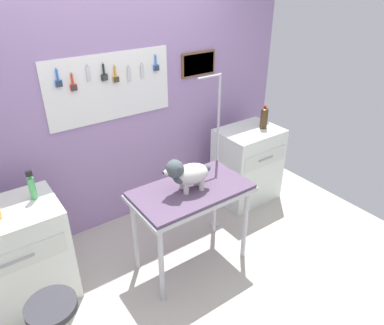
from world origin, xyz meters
TOP-DOWN VIEW (x-y plane):
  - ground at (0.00, 0.00)m, footprint 4.40×4.00m
  - rear_wall_panel at (0.00, 1.28)m, footprint 4.00×0.11m
  - grooming_table at (0.13, 0.24)m, footprint 1.01×0.57m
  - grooming_arm at (0.64, 0.55)m, footprint 0.30×0.11m
  - dog at (0.08, 0.25)m, footprint 0.41×0.24m
  - counter_left at (-1.25, 0.71)m, footprint 0.80×0.58m
  - cabinet_right at (1.28, 0.76)m, footprint 0.68×0.54m
  - stool at (-1.17, -0.07)m, footprint 0.32×0.32m
  - shampoo_bottle at (-0.99, 0.75)m, footprint 0.05×0.05m
  - soda_bottle at (1.44, 0.72)m, footprint 0.08×0.08m

SIDE VIEW (x-z plane):
  - ground at x=0.00m, z-range -0.04..0.00m
  - counter_left at x=-1.25m, z-range 0.00..0.87m
  - cabinet_right at x=1.28m, z-range 0.00..0.87m
  - stool at x=-1.17m, z-range 0.19..0.79m
  - grooming_table at x=0.13m, z-range 0.32..1.13m
  - grooming_arm at x=0.64m, z-range -0.05..1.58m
  - dog at x=0.08m, z-range 0.82..1.12m
  - shampoo_bottle at x=-0.99m, z-range 0.85..1.10m
  - soda_bottle at x=1.44m, z-range 0.86..1.13m
  - rear_wall_panel at x=0.00m, z-range 0.01..2.31m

